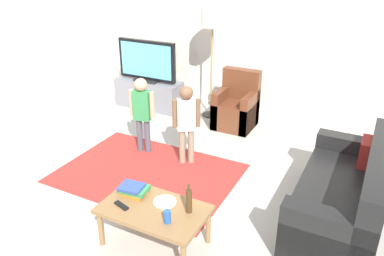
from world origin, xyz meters
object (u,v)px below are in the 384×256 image
child_center (186,118)px  coffee_table (154,212)px  bottle (189,201)px  floor_lamp (212,24)px  soda_can (167,217)px  couch (347,197)px  plate (165,202)px  tv_stand (149,94)px  book_stack (134,190)px  child_near_tv (142,109)px  armchair (237,108)px  tv_remote (121,205)px  tv (147,61)px

child_center → coffee_table: size_ratio=1.07×
child_center → bottle: 1.64m
floor_lamp → soda_can: size_ratio=14.83×
couch → plate: couch is taller
tv_stand → book_stack: (1.71, -2.89, 0.22)m
child_center → bottle: child_center is taller
child_near_tv → bottle: child_near_tv is taller
child_center → soda_can: bearing=-67.4°
floor_lamp → bottle: 3.41m
couch → floor_lamp: bearing=141.9°
armchair → tv_remote: armchair is taller
coffee_table → tv_remote: size_ratio=5.88×
tv_stand → armchair: bearing=-1.3°
book_stack → tv_remote: 0.23m
tv_stand → couch: 4.00m
tv_stand → armchair: (1.69, -0.04, 0.05)m
plate → floor_lamp: bearing=106.8°
tv_stand → floor_lamp: size_ratio=0.67×
coffee_table → floor_lamp: bearing=105.4°
child_center → tv_remote: 1.68m
floor_lamp → coffee_table: floor_lamp is taller
tv_remote → child_near_tv: bearing=134.2°
book_stack → plate: 0.35m
floor_lamp → book_stack: 3.27m
couch → child_center: child_center is taller
book_stack → plate: book_stack is taller
floor_lamp → child_center: floor_lamp is taller
tv_stand → book_stack: 3.36m
armchair → couch: bearing=-42.3°
tv → floor_lamp: size_ratio=0.62×
floor_lamp → soda_can: floor_lamp is taller
coffee_table → couch: bearing=37.8°
tv_remote → soda_can: (0.50, 0.00, 0.05)m
child_near_tv → child_center: size_ratio=1.00×
tv → armchair: tv is taller
child_near_tv → plate: bearing=-49.7°
child_near_tv → plate: child_near_tv is taller
tv → plate: tv is taller
tv_stand → child_near_tv: 1.73m
child_near_tv → armchair: bearing=59.4°
couch → child_near_tv: bearing=173.4°
tv_stand → tv: size_ratio=1.09×
child_center → child_near_tv: bearing=179.4°
bottle → floor_lamp: bearing=111.3°
soda_can → child_near_tv: bearing=129.6°
armchair → child_center: 1.47m
tv → couch: 4.03m
child_center → soda_can: size_ratio=8.95×
book_stack → tv_remote: book_stack is taller
bottle → child_center: bearing=118.9°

